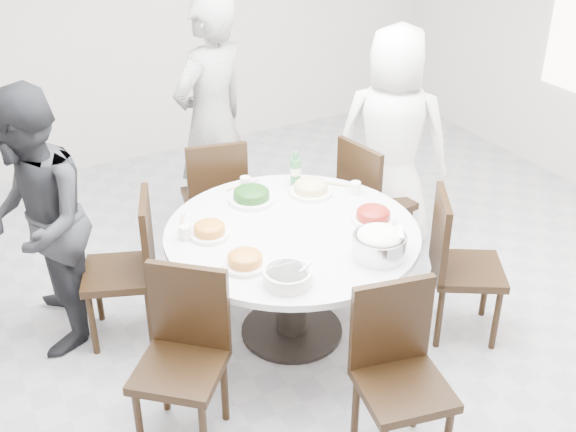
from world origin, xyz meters
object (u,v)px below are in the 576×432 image
chair_ne (377,200)px  chair_n (214,196)px  chair_nw (119,270)px  diner_right (392,141)px  dining_table (292,283)px  soup_bowl (288,277)px  diner_left (36,224)px  diner_middle (212,123)px  chair_se (468,267)px  chair_sw (179,366)px  chair_s (404,385)px  rice_bowl (379,246)px  beverage_bottle (295,169)px

chair_ne → chair_n: 1.17m
chair_nw → diner_right: 2.14m
dining_table → chair_ne: bearing=26.6°
diner_right → soup_bowl: bearing=77.5°
chair_ne → diner_left: (-2.28, 0.19, 0.34)m
diner_middle → soup_bowl: diner_middle is taller
diner_middle → chair_ne: bearing=112.4°
chair_se → diner_left: size_ratio=0.58×
dining_table → chair_sw: bearing=-151.8°
chair_sw → chair_s: same height
chair_sw → chair_n: bearing=102.8°
chair_ne → soup_bowl: chair_ne is taller
chair_n → chair_se: same height
chair_ne → diner_left: diner_left is taller
dining_table → chair_ne: size_ratio=1.58×
chair_nw → chair_se: size_ratio=1.00×
chair_sw → diner_left: bearing=150.5°
chair_s → rice_bowl: size_ratio=3.18×
chair_s → diner_right: (1.21, 1.78, 0.36)m
chair_n → diner_middle: size_ratio=0.51×
dining_table → chair_nw: size_ratio=1.58×
chair_ne → chair_s: (-0.99, -1.63, 0.00)m
rice_bowl → diner_right: bearing=51.0°
chair_s → diner_right: 2.18m
chair_ne → diner_middle: size_ratio=0.51×
dining_table → beverage_bottle: 0.77m
chair_nw → diner_left: (-0.39, 0.18, 0.34)m
chair_sw → rice_bowl: chair_sw is taller
diner_right → diner_left: (-2.50, 0.04, -0.02)m
chair_sw → chair_s: (0.90, -0.65, 0.00)m
diner_middle → beverage_bottle: (0.21, -0.86, -0.06)m
chair_ne → soup_bowl: (-1.26, -0.95, 0.31)m
diner_middle → chair_sw: bearing=38.9°
diner_left → beverage_bottle: 1.63m
diner_middle → diner_left: size_ratio=1.14×
diner_right → diner_middle: bearing=7.0°
chair_ne → diner_middle: diner_middle is taller
rice_bowl → soup_bowl: 0.57m
chair_se → rice_bowl: size_ratio=3.18×
chair_s → diner_right: size_ratio=0.57×
chair_n → diner_middle: bearing=-103.2°
chair_n → chair_s: 2.26m
diner_middle → soup_bowl: bearing=55.7°
chair_ne → chair_se: (-0.02, -0.98, 0.00)m
chair_nw → rice_bowl: 1.58m
chair_se → soup_bowl: chair_se is taller
diner_right → beverage_bottle: size_ratio=7.05×
chair_ne → chair_s: bearing=140.6°
chair_ne → chair_nw: same height
chair_se → diner_left: bearing=94.5°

